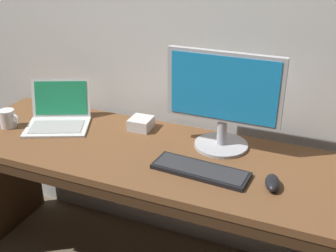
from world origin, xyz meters
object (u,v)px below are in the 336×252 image
Objects in this scene: external_monitor at (223,99)px; wired_keyboard at (200,170)px; external_drive_box at (141,123)px; coffee_mug at (8,119)px; computer_mouse at (272,183)px; laptop_white at (59,117)px.

external_monitor is 1.25× the size of wired_keyboard.
coffee_mug reaches higher than external_drive_box.
coffee_mug is (-1.33, 0.04, 0.03)m from computer_mouse.
wired_keyboard is 0.50m from external_drive_box.
laptop_white is 0.86m from external_monitor.
coffee_mug is at bearing -149.91° from laptop_white.
external_monitor is 4.47× the size of coffee_mug.
wired_keyboard is at bearing -2.15° from coffee_mug.
external_monitor is 0.48m from external_drive_box.
external_monitor is 0.43m from computer_mouse.
computer_mouse is (0.28, -0.24, -0.22)m from external_monitor.
coffee_mug is (-0.22, -0.12, 0.01)m from laptop_white.
external_drive_box is (-0.43, 0.04, -0.21)m from external_monitor.
laptop_white is at bearing -164.18° from external_drive_box.
laptop_white reaches higher than computer_mouse.
external_monitor is 4.54× the size of external_drive_box.
external_drive_box is at bearing 145.79° from computer_mouse.
external_monitor is at bearing 5.26° from laptop_white.
laptop_white is 0.43m from external_drive_box.
computer_mouse is at bearing 0.25° from wired_keyboard.
external_monitor is 4.45× the size of computer_mouse.
external_drive_box is (-0.41, 0.28, 0.02)m from wired_keyboard.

